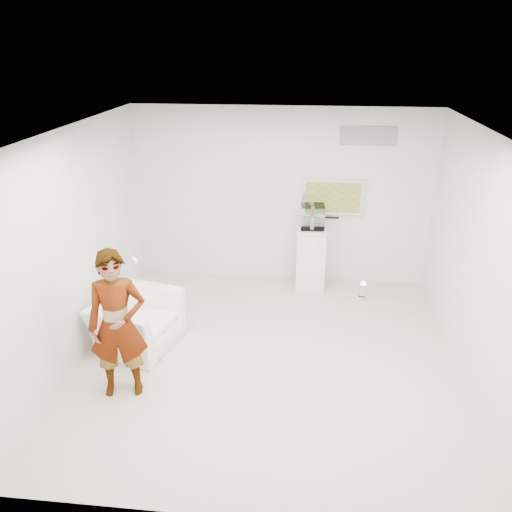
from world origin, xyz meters
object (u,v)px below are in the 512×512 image
(person, at_px, (118,325))
(floor_uplight, at_px, (363,291))
(armchair, at_px, (137,322))
(tv, at_px, (333,197))
(pedestal, at_px, (310,258))

(person, height_order, floor_uplight, person)
(armchair, distance_m, floor_uplight, 3.66)
(person, bearing_deg, armchair, 85.07)
(tv, distance_m, armchair, 3.75)
(tv, bearing_deg, person, -127.41)
(tv, relative_size, armchair, 0.90)
(tv, height_order, person, tv)
(floor_uplight, bearing_deg, person, -139.01)
(pedestal, bearing_deg, tv, 40.29)
(armchair, height_order, floor_uplight, armchair)
(person, xyz_separation_m, armchair, (-0.16, 1.00, -0.56))
(person, relative_size, armchair, 1.67)
(floor_uplight, bearing_deg, pedestal, 157.73)
(person, relative_size, pedestal, 1.69)
(tv, distance_m, floor_uplight, 1.63)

